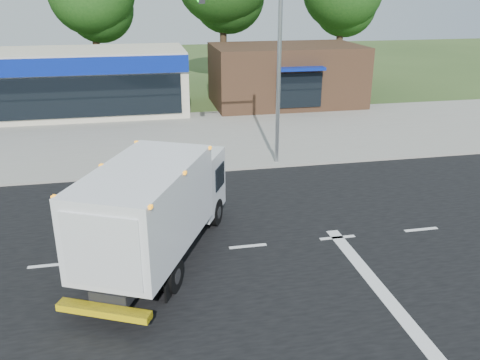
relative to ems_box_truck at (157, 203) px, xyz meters
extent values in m
plane|color=#385123|center=(2.77, 0.28, -1.86)|extent=(120.00, 120.00, 0.00)
cube|color=black|center=(2.77, 0.28, -1.85)|extent=(60.00, 14.00, 0.02)
cube|color=gray|center=(2.77, 8.48, -1.80)|extent=(60.00, 2.40, 0.12)
cube|color=gray|center=(2.77, 14.28, -1.85)|extent=(60.00, 9.00, 0.02)
cube|color=silver|center=(-3.23, 0.28, -1.84)|extent=(1.20, 0.15, 0.01)
cube|color=silver|center=(-0.23, 0.28, -1.84)|extent=(1.20, 0.15, 0.01)
cube|color=silver|center=(2.77, 0.28, -1.84)|extent=(1.20, 0.15, 0.01)
cube|color=silver|center=(5.77, 0.28, -1.84)|extent=(1.20, 0.15, 0.01)
cube|color=silver|center=(8.77, 0.28, -1.84)|extent=(1.20, 0.15, 0.01)
cube|color=silver|center=(5.77, -2.72, -1.84)|extent=(0.40, 7.00, 0.01)
cube|color=black|center=(-0.34, -0.72, -1.17)|extent=(2.96, 4.84, 0.34)
cube|color=silver|center=(1.14, 2.43, -0.34)|extent=(2.73, 2.66, 2.05)
cube|color=black|center=(1.53, 3.27, -0.14)|extent=(1.75, 0.92, 0.88)
cube|color=white|center=(-0.34, -0.72, 0.20)|extent=(4.20, 5.42, 2.30)
cube|color=silver|center=(-1.38, -2.95, 0.15)|extent=(1.80, 0.88, 1.86)
cube|color=yellow|center=(-1.46, -3.11, -1.32)|extent=(2.27, 1.31, 0.18)
cube|color=orange|center=(-0.34, -0.72, 1.32)|extent=(4.15, 5.26, 0.08)
cylinder|color=black|center=(0.32, 2.86, -1.39)|extent=(0.66, 0.97, 0.94)
cylinder|color=black|center=(2.00, 2.08, -1.39)|extent=(0.66, 0.97, 0.94)
cylinder|color=black|center=(-1.51, -0.92, -1.39)|extent=(0.66, 0.97, 0.94)
cylinder|color=black|center=(0.26, -1.75, -1.39)|extent=(0.66, 0.97, 0.94)
imported|color=tan|center=(-1.32, -1.78, -1.00)|extent=(0.72, 0.73, 1.70)
sphere|color=white|center=(-1.32, -1.78, -0.18)|extent=(0.28, 0.28, 0.28)
cube|color=beige|center=(-6.23, 20.28, 0.14)|extent=(18.00, 6.00, 4.00)
cube|color=navy|center=(-6.23, 17.23, 1.54)|extent=(18.00, 0.30, 1.00)
cube|color=black|center=(-6.23, 17.23, -0.26)|extent=(17.00, 0.12, 2.40)
cube|color=#382316|center=(9.77, 20.28, 0.14)|extent=(10.00, 6.00, 4.00)
cube|color=navy|center=(9.77, 17.18, 1.04)|extent=(3.00, 1.20, 0.20)
cube|color=black|center=(9.77, 17.23, -0.36)|extent=(3.00, 0.12, 2.20)
cylinder|color=gray|center=(5.77, 7.88, 2.14)|extent=(0.18, 0.18, 8.00)
cylinder|color=#332114|center=(-3.23, 28.28, 1.57)|extent=(0.56, 0.56, 6.86)
sphere|color=#184513|center=(-2.73, 28.78, 4.22)|extent=(5.10, 5.10, 5.10)
cylinder|color=#332114|center=(6.77, 28.28, 2.06)|extent=(0.56, 0.56, 7.84)
cylinder|color=#332114|center=(16.77, 28.28, 1.64)|extent=(0.56, 0.56, 7.00)
sphere|color=#184513|center=(17.27, 28.78, 4.34)|extent=(5.20, 5.20, 5.20)
camera|label=1|loc=(-0.29, -13.64, 5.85)|focal=38.00mm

